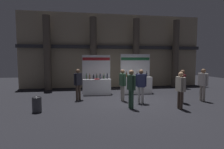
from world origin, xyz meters
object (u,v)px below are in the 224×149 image
(trash_bin, at_px, (37,105))
(visitor_0, at_px, (123,82))
(exhibitor_booth_0, at_px, (97,85))
(visitor_2, at_px, (131,86))
(visitor_3, at_px, (141,83))
(visitor_5, at_px, (182,84))
(exhibitor_booth_1, at_px, (136,83))
(visitor_7, at_px, (180,87))
(visitor_6, at_px, (203,82))
(visitor_1, at_px, (78,82))

(trash_bin, distance_m, visitor_0, 4.09)
(exhibitor_booth_0, height_order, visitor_0, exhibitor_booth_0)
(visitor_0, relative_size, visitor_2, 0.97)
(visitor_0, bearing_deg, visitor_3, -141.93)
(visitor_3, relative_size, visitor_5, 1.02)
(trash_bin, xyz_separation_m, visitor_5, (6.57, 0.52, 0.65))
(exhibitor_booth_1, distance_m, visitor_7, 3.81)
(visitor_0, xyz_separation_m, visitor_5, (2.77, -0.86, -0.00))
(visitor_3, distance_m, visitor_5, 2.02)
(visitor_7, bearing_deg, visitor_5, 142.35)
(visitor_6, bearing_deg, visitor_1, 59.71)
(visitor_5, bearing_deg, trash_bin, -72.11)
(exhibitor_booth_1, bearing_deg, visitor_6, -43.55)
(visitor_2, distance_m, visitor_5, 2.77)
(visitor_0, xyz_separation_m, visitor_6, (4.01, -0.68, 0.03))
(visitor_0, relative_size, visitor_5, 1.00)
(visitor_6, bearing_deg, trash_bin, 75.64)
(exhibitor_booth_0, height_order, visitor_1, exhibitor_booth_0)
(visitor_2, bearing_deg, visitor_7, -121.91)
(visitor_1, relative_size, visitor_6, 0.99)
(exhibitor_booth_1, xyz_separation_m, visitor_7, (0.80, -3.72, 0.31))
(visitor_1, bearing_deg, visitor_6, 124.95)
(visitor_2, relative_size, visitor_5, 1.03)
(visitor_0, bearing_deg, visitor_7, -142.74)
(exhibitor_booth_1, distance_m, trash_bin, 6.07)
(visitor_2, bearing_deg, visitor_0, -18.32)
(exhibitor_booth_1, distance_m, visitor_1, 3.83)
(exhibitor_booth_0, bearing_deg, visitor_2, -68.93)
(visitor_1, height_order, visitor_3, visitor_3)
(visitor_3, bearing_deg, exhibitor_booth_0, 139.02)
(visitor_0, xyz_separation_m, visitor_7, (2.10, -1.83, -0.01))
(visitor_2, bearing_deg, visitor_6, -100.19)
(exhibitor_booth_1, xyz_separation_m, visitor_6, (2.70, -2.57, 0.35))
(visitor_0, bearing_deg, visitor_5, -118.95)
(exhibitor_booth_0, xyz_separation_m, visitor_3, (1.97, -2.53, 0.38))
(visitor_3, xyz_separation_m, visitor_6, (3.25, -0.04, 0.01))
(trash_bin, bearing_deg, visitor_6, 5.12)
(exhibitor_booth_0, height_order, visitor_6, exhibitor_booth_0)
(visitor_5, bearing_deg, visitor_0, -93.82)
(visitor_2, xyz_separation_m, visitor_6, (3.94, 0.75, 0.01))
(visitor_0, distance_m, visitor_2, 1.43)
(visitor_2, height_order, visitor_6, visitor_2)
(trash_bin, xyz_separation_m, visitor_6, (7.80, 0.70, 0.68))
(exhibitor_booth_0, relative_size, exhibitor_booth_1, 0.97)
(exhibitor_booth_0, xyz_separation_m, visitor_2, (1.28, -3.32, 0.38))
(trash_bin, xyz_separation_m, visitor_1, (1.53, 1.90, 0.65))
(trash_bin, distance_m, visitor_5, 6.62)
(exhibitor_booth_0, xyz_separation_m, visitor_6, (5.22, -2.57, 0.39))
(visitor_5, relative_size, visitor_7, 1.02)
(visitor_3, bearing_deg, visitor_2, -120.39)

